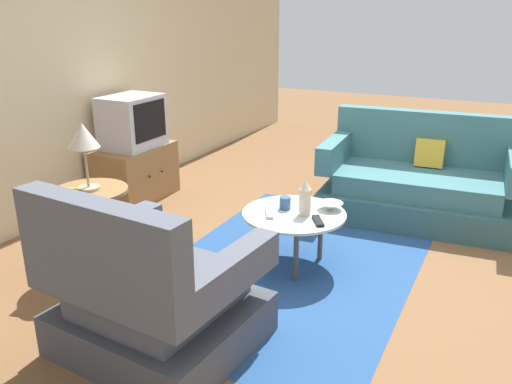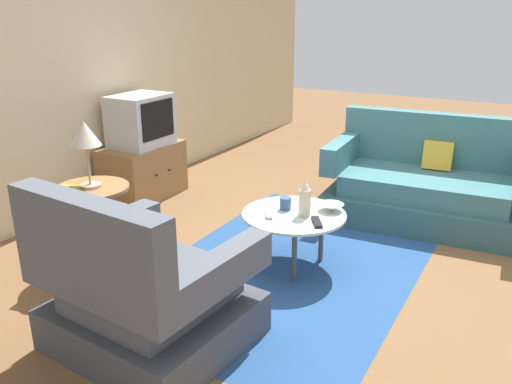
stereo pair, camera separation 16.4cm
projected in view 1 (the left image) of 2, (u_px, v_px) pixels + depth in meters
ground_plane at (310, 263)px, 3.83m from camera, size 16.00×16.00×0.00m
back_wall at (51, 60)px, 4.39m from camera, size 9.00×0.12×2.70m
area_rug at (293, 264)px, 3.81m from camera, size 2.60×1.68×0.00m
armchair at (152, 298)px, 2.78m from camera, size 0.96×1.04×0.95m
couch at (418, 184)px, 4.61m from camera, size 0.98×1.67×0.89m
coffee_table at (294, 217)px, 3.69m from camera, size 0.73×0.73×0.41m
side_table at (93, 213)px, 3.57m from camera, size 0.50×0.50×0.61m
tv_stand at (135, 173)px, 5.05m from camera, size 0.79×0.51×0.52m
television at (132, 122)px, 4.88m from camera, size 0.55×0.42×0.48m
table_lamp at (83, 139)px, 3.39m from camera, size 0.20×0.20×0.45m
vase at (305, 198)px, 3.60m from camera, size 0.08×0.08×0.25m
mug at (285, 203)px, 3.73m from camera, size 0.13×0.08×0.09m
bowl at (331, 206)px, 3.72m from camera, size 0.17×0.17×0.05m
tv_remote_dark at (318, 221)px, 3.51m from camera, size 0.18×0.14×0.02m
tv_remote_silver at (269, 214)px, 3.62m from camera, size 0.16×0.11×0.02m
book at (63, 194)px, 3.39m from camera, size 0.23×0.19×0.02m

